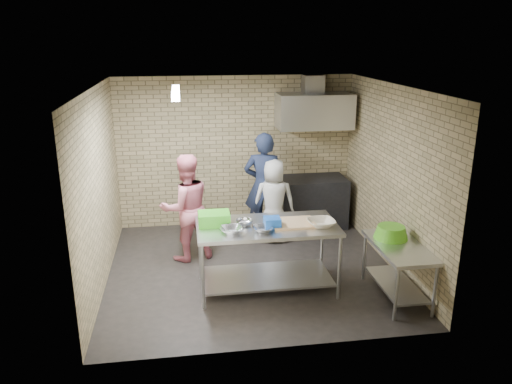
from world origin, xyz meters
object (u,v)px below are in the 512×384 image
prep_table (267,257)px  woman_white (274,201)px  green_basin (391,232)px  stove (312,202)px  side_counter (397,271)px  woman_pink (186,208)px  blue_tub (272,223)px  bottle_red (314,113)px  green_crate (214,219)px  man_navy (264,186)px

prep_table → woman_white: woman_white is taller
green_basin → stove: bearing=99.8°
side_counter → woman_pink: (-2.73, 1.65, 0.46)m
blue_tub → bottle_red: size_ratio=1.16×
green_crate → woman_pink: size_ratio=0.25×
stove → bottle_red: 1.60m
prep_table → green_crate: bearing=170.3°
side_counter → man_navy: (-1.42, 2.32, 0.55)m
blue_tub → man_navy: 1.95m
stove → green_basin: 2.57m
stove → green_basin: bearing=-80.2°
blue_tub → green_basin: (1.60, -0.13, -0.18)m
prep_table → green_basin: 1.71m
bottle_red → woman_white: size_ratio=0.13×
green_basin → woman_pink: size_ratio=0.28×
prep_table → side_counter: 1.74m
woman_pink → woman_white: woman_pink is taller
stove → man_navy: (-0.97, -0.43, 0.47)m
blue_tub → prep_table: bearing=116.6°
prep_table → woman_white: (0.40, 1.66, 0.24)m
woman_white → woman_pink: bearing=26.3°
side_counter → woman_white: 2.51m
side_counter → green_basin: size_ratio=2.61×
man_navy → green_basin: bearing=138.3°
woman_white → blue_tub: bearing=86.4°
side_counter → stove: (-0.45, 2.75, 0.08)m
stove → green_crate: size_ratio=2.87×
woman_white → bottle_red: bearing=-128.1°
bottle_red → man_navy: (-1.02, -0.67, -1.11)m
side_counter → stove: size_ratio=1.00×
stove → bottle_red: bearing=78.2°
stove → blue_tub: bearing=-116.3°
side_counter → woman_pink: woman_pink is taller
prep_table → blue_tub: blue_tub is taller
woman_pink → man_navy: bearing=-171.2°
green_crate → green_basin: size_ratio=0.91×
woman_pink → bottle_red: bearing=-168.2°
prep_table → woman_white: size_ratio=1.32×
bottle_red → woman_white: 1.79m
side_counter → woman_pink: bearing=148.9°
bottle_red → woman_white: bottle_red is taller
bottle_red → man_navy: 1.65m
prep_table → woman_white: bearing=76.4°
stove → woman_pink: bearing=-154.3°
side_counter → bottle_red: bottle_red is taller
side_counter → green_basin: 0.52m
side_counter → man_navy: 2.77m
green_basin → man_navy: bearing=124.0°
prep_table → green_basin: (1.65, -0.23, 0.36)m
prep_table → man_navy: man_navy is taller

